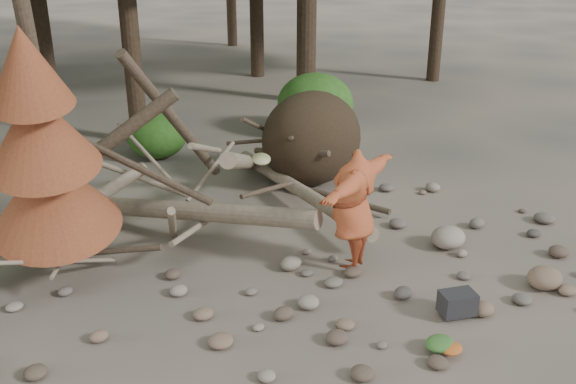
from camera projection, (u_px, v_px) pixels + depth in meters
ground at (366, 311)px, 9.12m from camera, size 120.00×120.00×0.00m
deadfall_pile at (292, 146)px, 12.99m from camera, size 8.55×5.24×3.30m
dead_conifer at (44, 154)px, 8.99m from camera, size 2.06×2.16×4.35m
bush_mid at (157, 135)px, 15.04m from camera, size 1.40×1.40×1.12m
bush_right at (315, 104)px, 16.76m from camera, size 2.00×2.00×1.60m
frisbee_thrower at (353, 209)px, 9.81m from camera, size 2.83×1.51×2.08m
backpack at (457, 306)px, 8.92m from camera, size 0.57×0.49×0.32m
cloth_green at (439, 347)px, 8.21m from camera, size 0.40×0.34×0.15m
cloth_orange at (451, 352)px, 8.13m from camera, size 0.30×0.25×0.11m
boulder_front_right at (545, 278)px, 9.65m from camera, size 0.55×0.49×0.33m
boulder_mid_right at (448, 237)px, 10.87m from camera, size 0.61×0.55×0.37m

